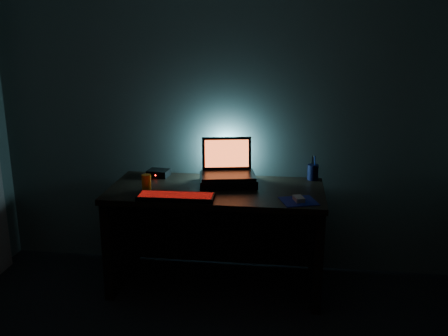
# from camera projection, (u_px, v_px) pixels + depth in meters

# --- Properties ---
(room) EXTENTS (3.50, 4.00, 2.50)m
(room) POSITION_uv_depth(u_px,v_px,m) (152.00, 192.00, 1.81)
(room) COLOR black
(room) RESTS_ON ground
(desk) EXTENTS (1.50, 0.70, 0.75)m
(desk) POSITION_uv_depth(u_px,v_px,m) (217.00, 220.00, 3.61)
(desk) COLOR black
(desk) RESTS_ON ground
(riser) EXTENTS (0.45, 0.37, 0.06)m
(riser) POSITION_uv_depth(u_px,v_px,m) (228.00, 180.00, 3.57)
(riser) COLOR black
(riser) RESTS_ON desk
(laptop) EXTENTS (0.42, 0.35, 0.26)m
(laptop) POSITION_uv_depth(u_px,v_px,m) (227.00, 166.00, 3.60)
(laptop) COLOR black
(laptop) RESTS_ON riser
(keyboard) EXTENTS (0.51, 0.17, 0.03)m
(keyboard) POSITION_uv_depth(u_px,v_px,m) (176.00, 197.00, 3.27)
(keyboard) COLOR black
(keyboard) RESTS_ON desk
(mousepad) EXTENTS (0.27, 0.26, 0.00)m
(mousepad) POSITION_uv_depth(u_px,v_px,m) (299.00, 201.00, 3.22)
(mousepad) COLOR navy
(mousepad) RESTS_ON desk
(mouse) EXTENTS (0.08, 0.11, 0.03)m
(mouse) POSITION_uv_depth(u_px,v_px,m) (299.00, 199.00, 3.22)
(mouse) COLOR gray
(mouse) RESTS_ON mousepad
(pen_cup) EXTENTS (0.11, 0.11, 0.11)m
(pen_cup) POSITION_uv_depth(u_px,v_px,m) (313.00, 172.00, 3.68)
(pen_cup) COLOR black
(pen_cup) RESTS_ON desk
(juice_glass) EXTENTS (0.07, 0.07, 0.11)m
(juice_glass) POSITION_uv_depth(u_px,v_px,m) (146.00, 183.00, 3.43)
(juice_glass) COLOR orange
(juice_glass) RESTS_ON desk
(router) EXTENTS (0.17, 0.14, 0.05)m
(router) POSITION_uv_depth(u_px,v_px,m) (159.00, 173.00, 3.77)
(router) COLOR black
(router) RESTS_ON desk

